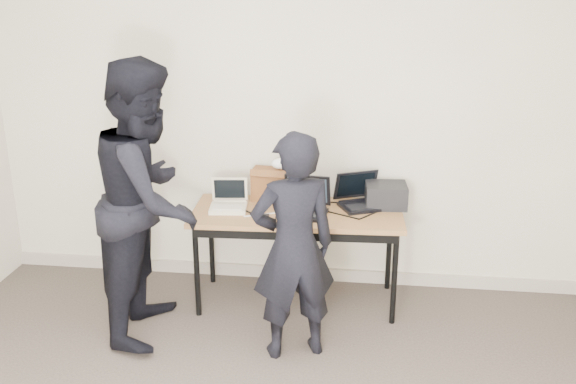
% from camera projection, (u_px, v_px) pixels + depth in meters
% --- Properties ---
extents(room, '(4.60, 4.60, 2.80)m').
position_uv_depth(room, '(217.00, 223.00, 2.65)').
color(room, '#413731').
rests_on(room, ground).
extents(desk, '(1.53, 0.71, 0.72)m').
position_uv_depth(desk, '(297.00, 219.00, 4.60)').
color(desk, brown).
rests_on(desk, ground).
extents(laptop_beige, '(0.29, 0.28, 0.21)m').
position_uv_depth(laptop_beige, '(229.00, 203.00, 4.62)').
color(laptop_beige, beige).
rests_on(laptop_beige, desk).
extents(laptop_center, '(0.37, 0.36, 0.26)m').
position_uv_depth(laptop_center, '(304.00, 205.00, 4.55)').
color(laptop_center, black).
rests_on(laptop_center, desk).
extents(laptop_right, '(0.43, 0.42, 0.24)m').
position_uv_depth(laptop_right, '(361.00, 198.00, 4.69)').
color(laptop_right, black).
rests_on(laptop_right, desk).
extents(leather_satchel, '(0.38, 0.21, 0.25)m').
position_uv_depth(leather_satchel, '(276.00, 184.00, 4.77)').
color(leather_satchel, brown).
rests_on(leather_satchel, desk).
extents(tissue, '(0.15, 0.12, 0.08)m').
position_uv_depth(tissue, '(280.00, 164.00, 4.72)').
color(tissue, white).
rests_on(tissue, leather_satchel).
extents(equipment_box, '(0.31, 0.27, 0.17)m').
position_uv_depth(equipment_box, '(386.00, 195.00, 4.66)').
color(equipment_box, black).
rests_on(equipment_box, desk).
extents(power_brick, '(0.08, 0.05, 0.03)m').
position_uv_depth(power_brick, '(263.00, 217.00, 4.44)').
color(power_brick, black).
rests_on(power_brick, desk).
extents(cables, '(1.16, 0.42, 0.01)m').
position_uv_depth(cables, '(303.00, 211.00, 4.57)').
color(cables, black).
rests_on(cables, desk).
extents(person_typist, '(0.63, 0.52, 1.47)m').
position_uv_depth(person_typist, '(294.00, 247.00, 3.94)').
color(person_typist, black).
rests_on(person_typist, ground).
extents(person_observer, '(0.72, 0.92, 1.85)m').
position_uv_depth(person_observer, '(149.00, 200.00, 4.19)').
color(person_observer, black).
rests_on(person_observer, ground).
extents(baseboard, '(4.50, 0.03, 0.10)m').
position_uv_depth(baseboard, '(285.00, 272.00, 5.17)').
color(baseboard, '#A29686').
rests_on(baseboard, ground).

